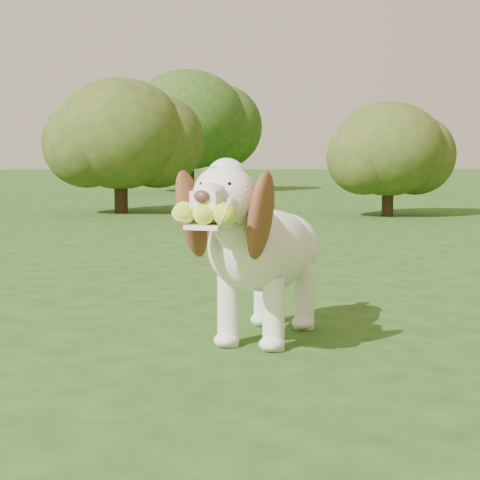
{
  "coord_description": "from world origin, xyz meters",
  "views": [
    {
      "loc": [
        -0.1,
        -2.9,
        0.79
      ],
      "look_at": [
        0.06,
        0.2,
        0.45
      ],
      "focal_mm": 60.0,
      "sensor_mm": 36.0,
      "label": 1
    }
  ],
  "objects": [
    {
      "name": "shrub_i",
      "position": [
        -0.3,
        14.25,
        1.51
      ],
      "size": [
        2.48,
        2.48,
        2.57
      ],
      "color": "#382314",
      "rests_on": "ground"
    },
    {
      "name": "shrub_b",
      "position": [
        -1.13,
        7.9,
        1.06
      ],
      "size": [
        1.74,
        1.74,
        1.8
      ],
      "color": "#382314",
      "rests_on": "ground"
    },
    {
      "name": "ground",
      "position": [
        0.0,
        0.0,
        0.0
      ],
      "size": [
        80.0,
        80.0,
        0.0
      ],
      "primitive_type": "plane",
      "color": "#1E4313",
      "rests_on": "ground"
    },
    {
      "name": "dog",
      "position": [
        0.16,
        0.41,
        0.41
      ],
      "size": [
        0.73,
        1.14,
        0.77
      ],
      "rotation": [
        0.0,
        0.0,
        -0.42
      ],
      "color": "white",
      "rests_on": "ground"
    },
    {
      "name": "shrub_c",
      "position": [
        2.31,
        7.18,
        0.85
      ],
      "size": [
        1.4,
        1.4,
        1.45
      ],
      "color": "#382314",
      "rests_on": "ground"
    }
  ]
}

